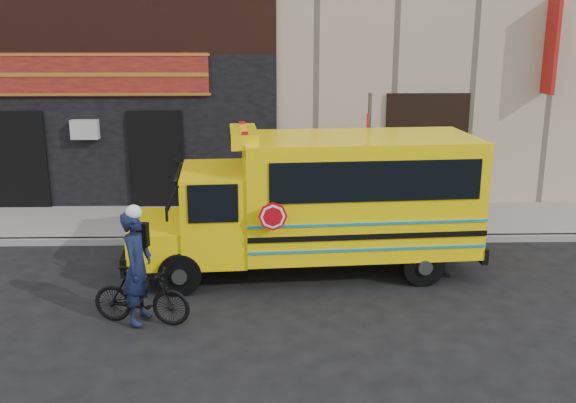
% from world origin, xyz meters
% --- Properties ---
extents(ground, '(120.00, 120.00, 0.00)m').
position_xyz_m(ground, '(0.00, 0.00, 0.00)').
color(ground, black).
rests_on(ground, ground).
extents(curb, '(40.00, 0.20, 0.15)m').
position_xyz_m(curb, '(0.00, 2.60, 0.07)').
color(curb, gray).
rests_on(curb, ground).
extents(sidewalk, '(40.00, 3.00, 0.15)m').
position_xyz_m(sidewalk, '(0.00, 4.10, 0.07)').
color(sidewalk, slate).
rests_on(sidewalk, ground).
extents(school_bus, '(7.04, 2.75, 2.92)m').
position_xyz_m(school_bus, '(0.90, 0.83, 1.51)').
color(school_bus, black).
rests_on(school_bus, ground).
extents(sign_pole, '(0.13, 0.29, 3.44)m').
position_xyz_m(sign_pole, '(1.99, 2.46, 1.88)').
color(sign_pole, '#3F4741').
rests_on(sign_pole, ground).
extents(bicycle, '(1.72, 0.78, 1.00)m').
position_xyz_m(bicycle, '(-2.30, -1.56, 0.50)').
color(bicycle, black).
rests_on(bicycle, ground).
extents(cyclist, '(0.57, 0.76, 1.89)m').
position_xyz_m(cyclist, '(-2.34, -1.56, 0.95)').
color(cyclist, black).
rests_on(cyclist, ground).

